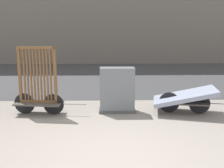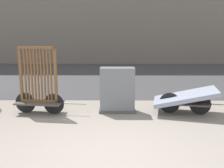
# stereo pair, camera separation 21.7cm
# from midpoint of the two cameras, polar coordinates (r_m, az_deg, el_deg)

# --- Properties ---
(ground_plane) EXTENTS (60.00, 60.00, 0.00)m
(ground_plane) POSITION_cam_midpoint_polar(r_m,az_deg,el_deg) (4.80, -0.53, -16.33)
(ground_plane) COLOR gray
(road_strip) EXTENTS (56.00, 10.92, 0.01)m
(road_strip) POSITION_cam_midpoint_polar(r_m,az_deg,el_deg) (14.14, -1.10, 1.95)
(road_strip) COLOR #424244
(road_strip) RESTS_ON ground_plane
(bike_cart_with_bedframe) EXTENTS (2.03, 0.72, 1.87)m
(bike_cart_with_bedframe) POSITION_cam_midpoint_polar(r_m,az_deg,el_deg) (7.47, -16.53, -1.26)
(bike_cart_with_bedframe) COLOR #4C4742
(bike_cart_with_bedframe) RESTS_ON ground_plane
(bike_cart_with_mattress) EXTENTS (2.24, 1.36, 0.74)m
(bike_cart_with_mattress) POSITION_cam_midpoint_polar(r_m,az_deg,el_deg) (7.56, 14.71, -2.85)
(bike_cart_with_mattress) COLOR #4C4742
(bike_cart_with_mattress) RESTS_ON ground_plane
(utility_cabinet) EXTENTS (1.02, 0.51, 1.27)m
(utility_cabinet) POSITION_cam_midpoint_polar(r_m,az_deg,el_deg) (7.41, 0.28, -1.61)
(utility_cabinet) COLOR #4C4C4C
(utility_cabinet) RESTS_ON ground_plane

